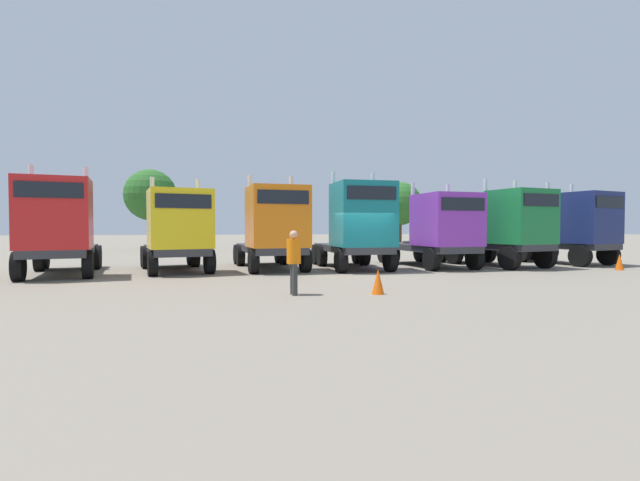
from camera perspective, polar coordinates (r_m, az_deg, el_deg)
name	(u,v)px	position (r m, az deg, el deg)	size (l,w,h in m)	color
ground	(365,274)	(18.73, 5.61, -4.20)	(200.00, 200.00, 0.00)	gray
semi_truck_red	(58,227)	(20.23, -29.90, 1.45)	(3.61, 6.69, 4.33)	#333338
semi_truck_yellow	(178,230)	(20.10, -17.32, 1.23)	(3.71, 6.27, 4.04)	#333338
semi_truck_orange	(274,228)	(20.19, -5.77, 1.60)	(3.10, 6.60, 4.25)	#333338
semi_truck_teal	(358,225)	(20.31, 4.83, 1.89)	(2.68, 5.81, 4.43)	#333338
semi_truck_purple	(439,229)	(22.01, 14.66, 1.34)	(3.00, 6.33, 4.02)	#333338
semi_truck_green	(509,228)	(23.53, 22.52, 1.46)	(3.65, 6.41, 4.23)	#333338
semi_truck_navy	(574,227)	(26.73, 29.18, 1.48)	(3.81, 6.13, 4.23)	#333338
visitor_in_hivis	(294,257)	(12.90, -3.30, -2.12)	(0.41, 0.44, 1.82)	#343434
traffic_cone_near	(619,262)	(24.32, 33.32, -2.25)	(0.36, 0.36, 0.73)	#F2590C
traffic_cone_mid	(378,282)	(13.18, 7.26, -5.11)	(0.36, 0.36, 0.72)	#F2590C
oak_far_left	(150,195)	(41.06, -20.42, 5.33)	(4.29, 4.29, 6.76)	#4C3823
oak_far_centre	(267,207)	(40.36, -6.58, 4.23)	(3.96, 3.96, 5.71)	#4C3823
oak_far_right	(400,204)	(42.56, 9.95, 4.54)	(3.96, 3.96, 6.04)	#4C3823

